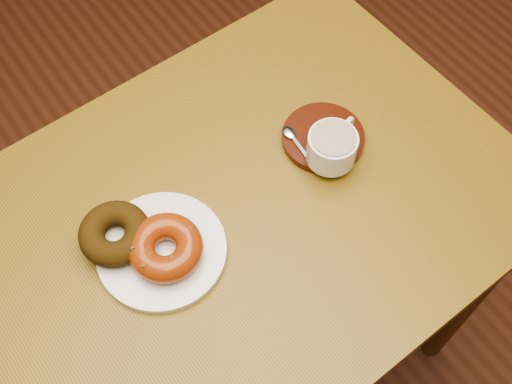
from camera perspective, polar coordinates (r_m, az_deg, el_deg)
ground at (r=1.88m, az=-9.95°, el=-10.19°), size 6.00×6.00×0.00m
cafe_table at (r=1.15m, az=-0.81°, el=-4.34°), size 0.91×0.69×0.84m
donut_plate at (r=1.00m, az=-8.38°, el=-5.16°), size 0.20×0.20×0.01m
donut_cinnamon at (r=1.00m, az=-12.44°, el=-3.63°), size 0.13×0.13×0.04m
donut_caramel at (r=0.97m, az=-8.04°, el=-4.91°), size 0.15×0.15×0.04m
saucer at (r=1.10m, az=5.98°, el=4.83°), size 0.17×0.17×0.01m
coffee_cup at (r=1.05m, az=6.81°, el=4.04°), size 0.11×0.08×0.06m
teaspoon at (r=1.08m, az=3.21°, el=4.98°), size 0.02×0.09×0.01m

